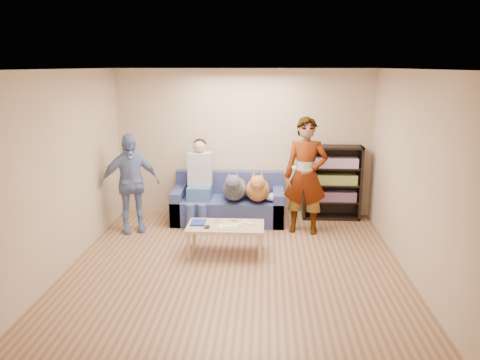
# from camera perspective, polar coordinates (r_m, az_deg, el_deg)

# --- Properties ---
(ground) EXTENTS (5.00, 5.00, 0.00)m
(ground) POSITION_cam_1_polar(r_m,az_deg,el_deg) (6.29, -0.62, -11.08)
(ground) COLOR brown
(ground) RESTS_ON ground
(ceiling) EXTENTS (5.00, 5.00, 0.00)m
(ceiling) POSITION_cam_1_polar(r_m,az_deg,el_deg) (5.70, -0.69, 13.35)
(ceiling) COLOR white
(ceiling) RESTS_ON ground
(wall_back) EXTENTS (4.50, 0.00, 4.50)m
(wall_back) POSITION_cam_1_polar(r_m,az_deg,el_deg) (8.31, 0.50, 4.48)
(wall_back) COLOR tan
(wall_back) RESTS_ON ground
(wall_front) EXTENTS (4.50, 0.00, 4.50)m
(wall_front) POSITION_cam_1_polar(r_m,az_deg,el_deg) (3.48, -3.41, -8.92)
(wall_front) COLOR tan
(wall_front) RESTS_ON ground
(wall_left) EXTENTS (0.00, 5.00, 5.00)m
(wall_left) POSITION_cam_1_polar(r_m,az_deg,el_deg) (6.41, -21.15, 0.75)
(wall_left) COLOR tan
(wall_left) RESTS_ON ground
(wall_right) EXTENTS (0.00, 5.00, 5.00)m
(wall_right) POSITION_cam_1_polar(r_m,az_deg,el_deg) (6.14, 20.80, 0.23)
(wall_right) COLOR tan
(wall_right) RESTS_ON ground
(blanket) EXTENTS (0.36, 0.31, 0.13)m
(blanket) POSITION_cam_1_polar(r_m,az_deg,el_deg) (7.89, 4.24, -2.09)
(blanket) COLOR silver
(blanket) RESTS_ON sofa
(person_standing_right) EXTENTS (0.75, 0.57, 1.87)m
(person_standing_right) POSITION_cam_1_polar(r_m,az_deg,el_deg) (7.50, 8.02, 0.50)
(person_standing_right) COLOR gray
(person_standing_right) RESTS_ON ground
(person_standing_left) EXTENTS (1.02, 0.74, 1.61)m
(person_standing_left) POSITION_cam_1_polar(r_m,az_deg,el_deg) (7.71, -13.23, -0.37)
(person_standing_left) COLOR #788BC0
(person_standing_left) RESTS_ON ground
(held_controller) EXTENTS (0.06, 0.13, 0.03)m
(held_controller) POSITION_cam_1_polar(r_m,az_deg,el_deg) (7.25, 6.62, 1.50)
(held_controller) COLOR silver
(held_controller) RESTS_ON person_standing_right
(notebook_blue) EXTENTS (0.20, 0.26, 0.03)m
(notebook_blue) POSITION_cam_1_polar(r_m,az_deg,el_deg) (6.82, -5.11, -5.19)
(notebook_blue) COLOR navy
(notebook_blue) RESTS_ON coffee_table
(papers) EXTENTS (0.26, 0.20, 0.02)m
(papers) POSITION_cam_1_polar(r_m,az_deg,el_deg) (6.63, -1.42, -5.74)
(papers) COLOR silver
(papers) RESTS_ON coffee_table
(magazine) EXTENTS (0.22, 0.17, 0.01)m
(magazine) POSITION_cam_1_polar(r_m,az_deg,el_deg) (6.64, -1.15, -5.58)
(magazine) COLOR beige
(magazine) RESTS_ON coffee_table
(camera_silver) EXTENTS (0.11, 0.06, 0.05)m
(camera_silver) POSITION_cam_1_polar(r_m,az_deg,el_deg) (6.85, -2.70, -4.95)
(camera_silver) COLOR silver
(camera_silver) RESTS_ON coffee_table
(controller_a) EXTENTS (0.04, 0.13, 0.03)m
(controller_a) POSITION_cam_1_polar(r_m,az_deg,el_deg) (6.80, 0.65, -5.15)
(controller_a) COLOR white
(controller_a) RESTS_ON coffee_table
(controller_b) EXTENTS (0.09, 0.06, 0.03)m
(controller_b) POSITION_cam_1_polar(r_m,az_deg,el_deg) (6.73, 1.30, -5.39)
(controller_b) COLOR white
(controller_b) RESTS_ON coffee_table
(headphone_cup_a) EXTENTS (0.07, 0.07, 0.02)m
(headphone_cup_a) POSITION_cam_1_polar(r_m,az_deg,el_deg) (6.70, -0.08, -5.51)
(headphone_cup_a) COLOR silver
(headphone_cup_a) RESTS_ON coffee_table
(headphone_cup_b) EXTENTS (0.07, 0.07, 0.02)m
(headphone_cup_b) POSITION_cam_1_polar(r_m,az_deg,el_deg) (6.77, -0.04, -5.29)
(headphone_cup_b) COLOR white
(headphone_cup_b) RESTS_ON coffee_table
(pen_orange) EXTENTS (0.13, 0.06, 0.01)m
(pen_orange) POSITION_cam_1_polar(r_m,az_deg,el_deg) (6.58, -2.07, -5.93)
(pen_orange) COLOR #C05C1B
(pen_orange) RESTS_ON coffee_table
(pen_black) EXTENTS (0.13, 0.08, 0.01)m
(pen_black) POSITION_cam_1_polar(r_m,az_deg,el_deg) (6.89, -0.65, -5.00)
(pen_black) COLOR black
(pen_black) RESTS_ON coffee_table
(wallet) EXTENTS (0.07, 0.12, 0.02)m
(wallet) POSITION_cam_1_polar(r_m,az_deg,el_deg) (6.64, -4.03, -5.74)
(wallet) COLOR black
(wallet) RESTS_ON coffee_table
(sofa) EXTENTS (1.90, 0.85, 0.82)m
(sofa) POSITION_cam_1_polar(r_m,az_deg,el_deg) (8.16, -1.41, -3.04)
(sofa) COLOR #515B93
(sofa) RESTS_ON ground
(person_seated) EXTENTS (0.40, 0.73, 1.47)m
(person_seated) POSITION_cam_1_polar(r_m,az_deg,el_deg) (7.96, -4.97, 0.15)
(person_seated) COLOR #446B97
(person_seated) RESTS_ON sofa
(dog_gray) EXTENTS (0.41, 1.25, 0.60)m
(dog_gray) POSITION_cam_1_polar(r_m,az_deg,el_deg) (7.87, -0.69, -0.97)
(dog_gray) COLOR #4F5259
(dog_gray) RESTS_ON sofa
(dog_tan) EXTENTS (0.41, 1.16, 0.59)m
(dog_tan) POSITION_cam_1_polar(r_m,az_deg,el_deg) (7.84, 2.18, -1.07)
(dog_tan) COLOR #A75C33
(dog_tan) RESTS_ON sofa
(coffee_table) EXTENTS (1.10, 0.60, 0.42)m
(coffee_table) POSITION_cam_1_polar(r_m,az_deg,el_deg) (6.75, -1.78, -5.88)
(coffee_table) COLOR tan
(coffee_table) RESTS_ON ground
(bookshelf) EXTENTS (1.00, 0.34, 1.30)m
(bookshelf) POSITION_cam_1_polar(r_m,az_deg,el_deg) (8.34, 11.13, -0.10)
(bookshelf) COLOR black
(bookshelf) RESTS_ON ground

